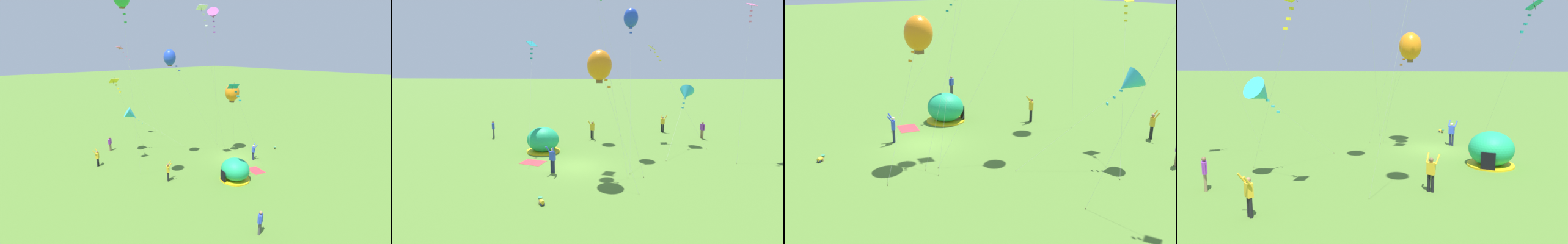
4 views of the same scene
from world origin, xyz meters
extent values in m
plane|color=#517A2D|center=(0.00, 0.00, 0.00)|extent=(300.00, 300.00, 0.00)
ellipsoid|color=#1EAD6B|center=(-3.21, 3.81, 1.05)|extent=(2.70, 2.60, 2.10)
cylinder|color=yellow|center=(-3.21, 3.81, 0.05)|extent=(2.81, 2.81, 0.10)
cube|color=black|center=(-2.79, 5.01, 0.55)|extent=(0.80, 0.38, 1.10)
cube|color=#CC333D|center=(-3.36, 0.73, 0.01)|extent=(2.00, 1.73, 0.01)
cylinder|color=gold|center=(-1.15, -6.26, 0.17)|extent=(0.35, 0.39, 0.22)
sphere|color=tan|center=(-1.28, -6.04, 0.20)|extent=(0.19, 0.19, 0.19)
cylinder|color=#338C59|center=(-1.28, -6.04, 0.29)|extent=(0.24, 0.24, 0.06)
cylinder|color=tan|center=(-1.30, -6.21, 0.09)|extent=(0.07, 0.07, 0.17)
cylinder|color=tan|center=(-1.12, -6.11, 0.09)|extent=(0.07, 0.07, 0.17)
cylinder|color=navy|center=(-1.15, -6.41, 0.07)|extent=(0.09, 0.09, 0.13)
cylinder|color=navy|center=(-1.02, -6.32, 0.07)|extent=(0.09, 0.09, 0.13)
cylinder|color=#4C4C51|center=(-9.29, 8.41, 0.44)|extent=(0.15, 0.15, 0.88)
cylinder|color=#4C4C51|center=(-9.35, 8.61, 0.44)|extent=(0.15, 0.15, 0.88)
cube|color=blue|center=(-9.32, 8.51, 1.18)|extent=(0.34, 0.43, 0.60)
sphere|color=#9E7051|center=(-9.32, 8.51, 1.61)|extent=(0.22, 0.22, 0.22)
cylinder|color=blue|center=(-9.25, 8.27, 1.18)|extent=(0.09, 0.09, 0.58)
cylinder|color=blue|center=(-9.39, 8.75, 1.18)|extent=(0.09, 0.09, 0.58)
cylinder|color=#1E2347|center=(-1.37, -1.40, 0.44)|extent=(0.15, 0.15, 0.88)
cylinder|color=#1E2347|center=(-1.54, -1.29, 0.44)|extent=(0.15, 0.15, 0.88)
cube|color=blue|center=(-1.46, -1.35, 1.18)|extent=(0.45, 0.40, 0.60)
sphere|color=beige|center=(-1.46, -1.35, 1.61)|extent=(0.22, 0.22, 0.22)
cylinder|color=blue|center=(-1.31, -1.61, 1.64)|extent=(0.22, 0.38, 0.50)
cylinder|color=blue|center=(-1.76, -1.34, 1.64)|extent=(0.32, 0.35, 0.50)
cylinder|color=black|center=(8.23, 12.43, 0.44)|extent=(0.15, 0.15, 0.88)
cylinder|color=black|center=(8.37, 12.29, 0.44)|extent=(0.15, 0.15, 0.88)
cube|color=gold|center=(8.30, 12.36, 1.18)|extent=(0.44, 0.44, 0.60)
sphere|color=#9E7051|center=(8.30, 12.36, 1.61)|extent=(0.22, 0.22, 0.22)
cylinder|color=gold|center=(8.21, 12.65, 1.64)|extent=(0.29, 0.36, 0.50)
cylinder|color=gold|center=(8.59, 12.28, 1.64)|extent=(0.36, 0.30, 0.50)
cylinder|color=#8C7251|center=(11.68, 9.57, 0.44)|extent=(0.15, 0.15, 0.88)
cylinder|color=#8C7251|center=(11.78, 9.40, 0.44)|extent=(0.15, 0.15, 0.88)
cube|color=purple|center=(11.73, 9.48, 1.18)|extent=(0.40, 0.45, 0.60)
sphere|color=brown|center=(11.73, 9.48, 1.61)|extent=(0.22, 0.22, 0.22)
cylinder|color=purple|center=(11.60, 9.70, 1.18)|extent=(0.09, 0.09, 0.58)
cylinder|color=purple|center=(11.85, 9.27, 1.18)|extent=(0.09, 0.09, 0.58)
cylinder|color=black|center=(0.81, 8.66, 0.44)|extent=(0.15, 0.15, 0.88)
cylinder|color=black|center=(0.63, 8.76, 0.44)|extent=(0.15, 0.15, 0.88)
cube|color=gold|center=(0.72, 8.71, 1.18)|extent=(0.45, 0.40, 0.60)
sphere|color=brown|center=(0.72, 8.71, 1.61)|extent=(0.22, 0.22, 0.22)
cylinder|color=gold|center=(0.88, 8.45, 1.64)|extent=(0.21, 0.39, 0.50)
cylinder|color=gold|center=(0.42, 8.71, 1.64)|extent=(0.31, 0.35, 0.50)
cylinder|color=silver|center=(2.15, 11.10, 7.78)|extent=(2.94, 2.27, 15.56)
cylinder|color=brown|center=(3.62, 9.98, 0.03)|extent=(0.03, 0.03, 0.06)
cube|color=brown|center=(0.69, 12.23, 14.78)|extent=(0.31, 0.31, 0.22)
cube|color=green|center=(0.96, 12.02, 14.92)|extent=(0.19, 0.17, 0.12)
cube|color=green|center=(1.19, 11.84, 14.37)|extent=(0.18, 0.19, 0.12)
cube|color=green|center=(1.42, 11.67, 13.83)|extent=(0.18, 0.19, 0.12)
cylinder|color=silver|center=(-3.89, 2.70, 4.56)|extent=(1.13, 6.61, 9.12)
cylinder|color=brown|center=(-3.33, -0.60, 0.03)|extent=(0.03, 0.03, 0.06)
cube|color=teal|center=(-4.45, 5.99, 9.11)|extent=(1.03, 1.05, 0.46)
cylinder|color=#332314|center=(-4.45, 5.99, 9.12)|extent=(0.08, 0.36, 0.54)
cube|color=teal|center=(-4.38, 5.57, 8.64)|extent=(0.21, 0.14, 0.12)
cube|color=teal|center=(-4.31, 5.21, 8.24)|extent=(0.21, 0.12, 0.12)
cube|color=teal|center=(-4.25, 4.84, 7.84)|extent=(0.21, 0.14, 0.12)
cylinder|color=silver|center=(8.11, 4.68, 2.33)|extent=(2.67, 5.81, 4.66)
cylinder|color=brown|center=(6.78, 1.78, 0.03)|extent=(0.03, 0.03, 0.06)
cone|color=#33B7D1|center=(9.44, 7.59, 4.65)|extent=(1.88, 2.08, 1.73)
cube|color=#33B7D1|center=(9.26, 7.18, 4.24)|extent=(0.21, 0.11, 0.12)
cube|color=#33B7D1|center=(9.10, 6.84, 3.88)|extent=(0.21, 0.14, 0.12)
cube|color=#33B7D1|center=(8.94, 6.50, 3.53)|extent=(0.21, 0.14, 0.12)
cylinder|color=silver|center=(3.95, 2.20, 5.59)|extent=(0.30, 7.14, 11.18)
cylinder|color=brown|center=(3.81, -1.37, 0.03)|extent=(0.03, 0.03, 0.06)
ellipsoid|color=blue|center=(4.09, 5.76, 11.18)|extent=(1.21, 1.21, 1.59)
cube|color=brown|center=(4.09, 5.76, 10.42)|extent=(0.30, 0.30, 0.22)
cube|color=blue|center=(4.08, 5.33, 10.69)|extent=(0.21, 0.13, 0.12)
cube|color=blue|center=(4.06, 4.97, 10.28)|extent=(0.21, 0.11, 0.12)
cube|color=blue|center=(4.05, 4.61, 9.87)|extent=(0.21, 0.10, 0.12)
cylinder|color=silver|center=(12.97, 3.84, 6.10)|extent=(2.09, 4.77, 12.20)
cylinder|color=brown|center=(11.93, 1.46, 0.03)|extent=(0.03, 0.03, 0.06)
cube|color=pink|center=(14.00, 6.22, 12.19)|extent=(0.89, 0.86, 0.32)
cylinder|color=#332314|center=(14.00, 6.22, 12.20)|extent=(0.12, 0.25, 0.53)
cube|color=pink|center=(13.84, 5.84, 11.65)|extent=(0.21, 0.13, 0.12)
cube|color=pink|center=(13.70, 5.53, 11.19)|extent=(0.21, 0.09, 0.12)
cube|color=pink|center=(13.56, 5.21, 10.73)|extent=(0.21, 0.10, 0.12)
cylinder|color=silver|center=(2.72, 0.59, 7.52)|extent=(3.91, 4.99, 15.04)
cylinder|color=brown|center=(4.67, -1.90, 0.03)|extent=(0.03, 0.03, 0.06)
cone|color=purple|center=(0.77, 3.08, 15.04)|extent=(1.61, 1.65, 1.32)
cube|color=purple|center=(1.02, 2.76, 14.50)|extent=(0.21, 0.13, 0.12)
cube|color=purple|center=(1.23, 2.49, 14.03)|extent=(0.21, 0.13, 0.12)
cube|color=purple|center=(1.45, 2.22, 13.57)|extent=(0.17, 0.19, 0.12)
cylinder|color=silver|center=(2.16, 1.26, 7.74)|extent=(2.95, 6.69, 15.49)
cylinder|color=brown|center=(3.63, -2.08, 0.03)|extent=(0.03, 0.03, 0.06)
cube|color=white|center=(0.69, 4.60, 15.49)|extent=(1.05, 1.08, 0.34)
cylinder|color=#332314|center=(0.69, 4.60, 15.50)|extent=(0.13, 0.27, 0.66)
cube|color=white|center=(0.85, 4.22, 14.96)|extent=(0.20, 0.17, 0.12)
cube|color=white|center=(0.99, 3.90, 14.51)|extent=(0.20, 0.15, 0.12)
cube|color=white|center=(1.14, 3.58, 14.06)|extent=(0.20, 0.16, 0.12)
cylinder|color=silver|center=(2.89, -2.84, 3.63)|extent=(2.41, 3.58, 7.27)
cylinder|color=brown|center=(4.09, -4.63, 0.03)|extent=(0.03, 0.03, 0.06)
ellipsoid|color=orange|center=(1.69, -1.06, 7.26)|extent=(1.60, 1.60, 1.95)
cube|color=brown|center=(1.69, -1.06, 6.26)|extent=(0.40, 0.40, 0.29)
cube|color=orange|center=(1.92, -1.41, 6.77)|extent=(0.20, 0.16, 0.12)
cube|color=orange|center=(2.13, -1.71, 6.35)|extent=(0.21, 0.10, 0.12)
cube|color=orange|center=(2.33, -2.01, 5.92)|extent=(0.21, 0.10, 0.12)
cylinder|color=silver|center=(8.77, 8.03, 4.50)|extent=(4.38, 5.26, 9.00)
cylinder|color=brown|center=(10.96, 5.40, 0.03)|extent=(0.03, 0.03, 0.06)
cube|color=yellow|center=(6.59, 10.65, 9.00)|extent=(0.74, 0.85, 0.47)
cylinder|color=#332314|center=(6.59, 10.65, 9.01)|extent=(0.28, 0.34, 0.61)
cube|color=yellow|center=(6.87, 10.32, 8.54)|extent=(0.16, 0.20, 0.12)
cube|color=yellow|center=(7.10, 10.03, 8.14)|extent=(0.20, 0.15, 0.12)
cube|color=yellow|center=(7.34, 9.75, 7.74)|extent=(0.20, 0.16, 0.12)
camera|label=1|loc=(-17.64, 21.45, 11.65)|focal=24.00mm
camera|label=2|loc=(2.27, -21.06, 7.23)|focal=28.00mm
camera|label=3|loc=(23.83, -13.90, 10.32)|focal=42.00mm
camera|label=4|loc=(2.06, 26.64, 6.50)|focal=35.00mm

